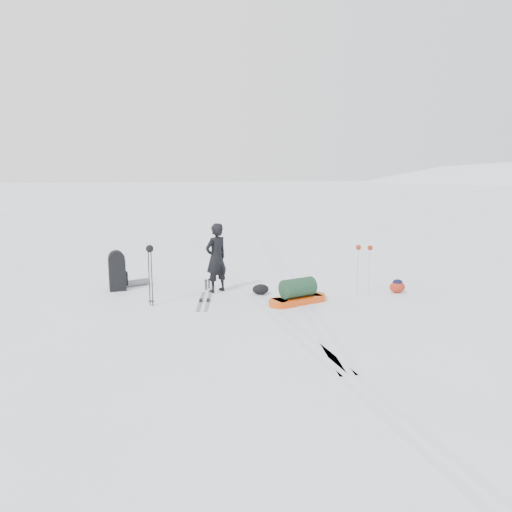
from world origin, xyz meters
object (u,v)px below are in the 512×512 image
at_px(expedition_rucksack, 120,272).
at_px(ski_poles_black, 150,256).
at_px(skier, 216,258).
at_px(pulk_sled, 298,294).

distance_m(expedition_rucksack, ski_poles_black, 1.91).
bearing_deg(skier, expedition_rucksack, -48.51).
height_order(skier, pulk_sled, skier).
xyz_separation_m(expedition_rucksack, ski_poles_black, (0.73, -1.64, 0.64)).
bearing_deg(ski_poles_black, pulk_sled, -17.20).
xyz_separation_m(skier, expedition_rucksack, (-2.30, 0.70, -0.38)).
height_order(pulk_sled, ski_poles_black, ski_poles_black).
distance_m(pulk_sled, expedition_rucksack, 4.48).
relative_size(skier, ski_poles_black, 1.24).
relative_size(skier, pulk_sled, 1.09).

